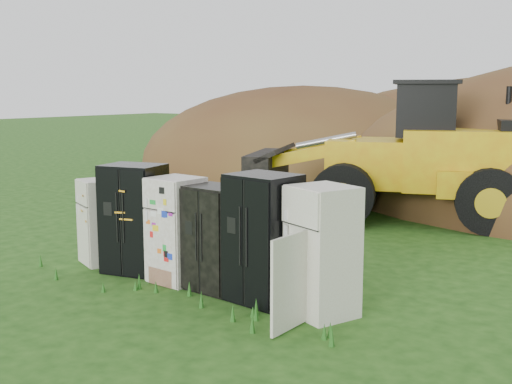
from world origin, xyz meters
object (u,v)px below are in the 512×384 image
fridge_leftmost (101,222)px  fridge_black_right (263,238)px  fridge_sticker (177,230)px  fridge_open_door (323,251)px  fridge_dark_mid (215,238)px  wheel_loader (388,151)px  fridge_black_side (134,219)px

fridge_leftmost → fridge_black_right: bearing=21.6°
fridge_sticker → fridge_open_door: fridge_open_door is taller
fridge_leftmost → fridge_black_right: (3.70, -0.03, 0.19)m
fridge_dark_mid → fridge_black_right: size_ratio=0.87×
fridge_leftmost → wheel_loader: (2.60, 6.93, 0.93)m
fridge_sticker → fridge_dark_mid: (0.82, 0.03, -0.04)m
fridge_dark_mid → wheel_loader: 6.99m
fridge_black_side → fridge_black_right: (2.79, -0.00, 0.02)m
fridge_leftmost → fridge_black_side: bearing=20.2°
fridge_sticker → fridge_black_right: 1.78m
fridge_leftmost → fridge_black_side: (0.91, -0.03, 0.17)m
fridge_leftmost → fridge_dark_mid: size_ratio=0.93×
fridge_black_side → fridge_black_right: 2.79m
fridge_black_right → fridge_open_door: bearing=4.9°
wheel_loader → fridge_dark_mid: bearing=-110.2°
fridge_leftmost → fridge_black_right: fridge_black_right is taller
fridge_sticker → fridge_black_right: (1.77, 0.01, 0.09)m
fridge_black_right → fridge_dark_mid: bearing=-175.1°
fridge_black_right → wheel_loader: (-1.11, 6.96, 0.74)m
fridge_dark_mid → fridge_open_door: bearing=1.9°
fridge_sticker → fridge_open_door: size_ratio=0.95×
fridge_leftmost → fridge_open_door: size_ratio=0.84×
fridge_sticker → fridge_open_door: (2.82, -0.01, 0.05)m
fridge_leftmost → fridge_dark_mid: bearing=21.9°
fridge_leftmost → fridge_dark_mid: fridge_dark_mid is taller
fridge_leftmost → wheel_loader: size_ratio=0.22×
fridge_open_door → wheel_loader: (-2.15, 6.98, 0.79)m
wheel_loader → fridge_leftmost: bearing=-132.0°
fridge_leftmost → fridge_sticker: 1.93m
fridge_leftmost → wheel_loader: 7.45m
fridge_dark_mid → fridge_leftmost: bearing=-177.1°
fridge_open_door → fridge_leftmost: bearing=-159.5°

